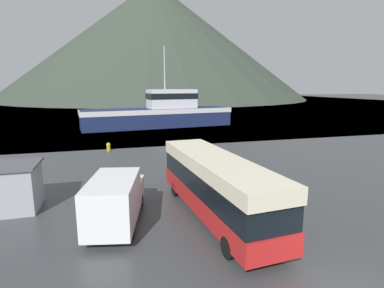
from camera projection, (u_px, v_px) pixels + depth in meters
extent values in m
plane|color=#3D5160|center=(123.00, 100.00, 147.47)|extent=(240.00, 240.00, 0.00)
cone|color=#333D33|center=(155.00, 42.00, 158.16)|extent=(155.05, 155.05, 59.25)
cube|color=red|center=(215.00, 200.00, 15.37)|extent=(3.19, 10.55, 0.95)
cube|color=black|center=(216.00, 181.00, 15.17)|extent=(3.13, 10.34, 1.09)
cube|color=beige|center=(216.00, 164.00, 15.01)|extent=(3.19, 10.55, 0.68)
cube|color=black|center=(184.00, 161.00, 20.03)|extent=(2.13, 0.22, 1.47)
cylinder|color=black|center=(175.00, 189.00, 18.46)|extent=(0.37, 0.92, 0.90)
cylinder|color=black|center=(207.00, 185.00, 19.17)|extent=(0.37, 0.92, 0.90)
cylinder|color=black|center=(229.00, 247.00, 11.75)|extent=(0.37, 0.92, 0.90)
cylinder|color=black|center=(274.00, 238.00, 12.46)|extent=(0.37, 0.92, 0.90)
cube|color=silver|center=(113.00, 201.00, 13.95)|extent=(2.91, 4.47, 2.11)
cube|color=silver|center=(124.00, 189.00, 16.93)|extent=(2.41, 2.17, 1.16)
cube|color=black|center=(121.00, 178.00, 15.90)|extent=(1.74, 0.43, 0.74)
cylinder|color=black|center=(107.00, 201.00, 16.76)|extent=(0.36, 0.73, 0.70)
cylinder|color=black|center=(141.00, 200.00, 16.86)|extent=(0.36, 0.73, 0.70)
cylinder|color=black|center=(89.00, 232.00, 13.18)|extent=(0.36, 0.73, 0.70)
cylinder|color=black|center=(132.00, 231.00, 13.29)|extent=(0.36, 0.73, 0.70)
cube|color=#19234C|center=(158.00, 118.00, 49.41)|extent=(24.76, 8.37, 3.03)
cube|color=silver|center=(158.00, 111.00, 49.20)|extent=(25.00, 8.46, 0.76)
cube|color=silver|center=(172.00, 99.00, 49.75)|extent=(8.18, 4.73, 3.07)
cube|color=black|center=(172.00, 96.00, 49.66)|extent=(8.34, 4.85, 0.92)
cylinder|color=#B2B2B7|center=(165.00, 68.00, 48.36)|extent=(0.20, 0.20, 6.82)
cube|color=olive|center=(263.00, 191.00, 17.46)|extent=(0.93, 1.15, 1.28)
cube|color=olive|center=(264.00, 180.00, 17.33)|extent=(1.03, 1.26, 0.14)
cube|color=#93999E|center=(10.00, 188.00, 16.18)|extent=(2.78, 2.59, 2.45)
cube|color=#4C4C51|center=(7.00, 166.00, 15.94)|extent=(3.06, 2.85, 0.12)
cylinder|color=#B29919|center=(109.00, 148.00, 31.16)|extent=(0.38, 0.38, 0.55)
sphere|color=#B29919|center=(108.00, 145.00, 31.09)|extent=(0.44, 0.44, 0.44)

